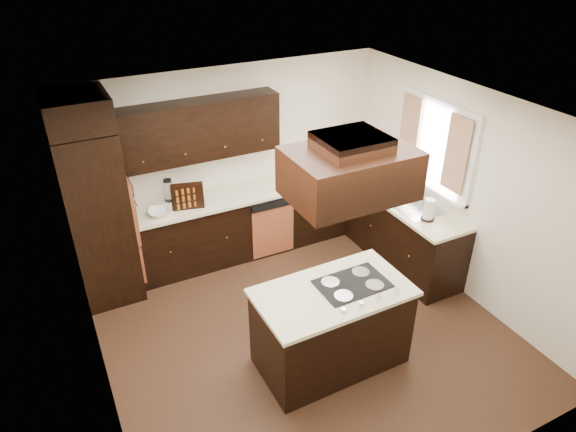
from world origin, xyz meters
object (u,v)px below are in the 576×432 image
object	(u,v)px
range_hood	(350,173)
oven_column	(99,217)
spice_rack	(188,196)
island	(331,328)

from	to	relation	value
range_hood	oven_column	bearing A→B (deg)	129.74
spice_rack	oven_column	bearing A→B (deg)	-166.19
island	spice_rack	distance (m)	2.42
oven_column	range_hood	world-z (taller)	range_hood
range_hood	spice_rack	xyz separation A→B (m)	(-0.82, 2.24, -1.08)
island	spice_rack	size ratio (longest dim) A/B	3.74
range_hood	spice_rack	size ratio (longest dim) A/B	2.70
island	range_hood	size ratio (longest dim) A/B	1.39
oven_column	spice_rack	world-z (taller)	oven_column
oven_column	range_hood	distance (m)	3.13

